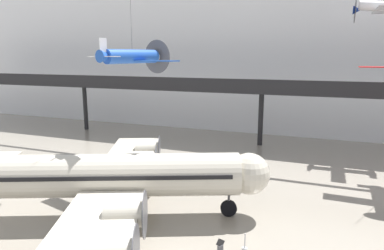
{
  "coord_description": "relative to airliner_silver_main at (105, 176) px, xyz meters",
  "views": [
    {
      "loc": [
        7.95,
        -16.3,
        12.54
      ],
      "look_at": [
        -3.34,
        13.19,
        6.18
      ],
      "focal_mm": 32.0,
      "sensor_mm": 36.0,
      "label": 1
    }
  ],
  "objects": [
    {
      "name": "hangar_back_wall",
      "position": [
        7.27,
        35.76,
        11.03
      ],
      "size": [
        140.0,
        3.0,
        29.03
      ],
      "color": "silver",
      "rests_on": "ground"
    },
    {
      "name": "airliner_silver_main",
      "position": [
        0.0,
        0.0,
        0.0
      ],
      "size": [
        24.75,
        29.01,
        9.87
      ],
      "rotation": [
        0.0,
        0.0,
        0.4
      ],
      "color": "beige",
      "rests_on": "ground"
    },
    {
      "name": "info_sign_pedestal",
      "position": [
        9.81,
        -1.83,
        -3.02
      ],
      "size": [
        0.42,
        0.69,
        1.24
      ],
      "rotation": [
        0.0,
        0.0,
        -0.52
      ],
      "color": "#4C4C51",
      "rests_on": "ground"
    },
    {
      "name": "stanchion_barrier",
      "position": [
        11.11,
        -0.47,
        -3.15
      ],
      "size": [
        0.36,
        0.36,
        1.08
      ],
      "color": "#B2B5BA",
      "rests_on": "ground"
    },
    {
      "name": "mezzanine_walkway",
      "position": [
        7.27,
        26.09,
        4.43
      ],
      "size": [
        110.0,
        3.2,
        9.55
      ],
      "color": "black",
      "rests_on": "ground"
    },
    {
      "name": "suspended_plane_blue_trainer",
      "position": [
        -0.42,
        5.35,
        9.02
      ],
      "size": [
        8.81,
        7.34,
        11.73
      ],
      "rotation": [
        0.0,
        0.0,
        1.32
      ],
      "color": "#1E4CAD"
    }
  ]
}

